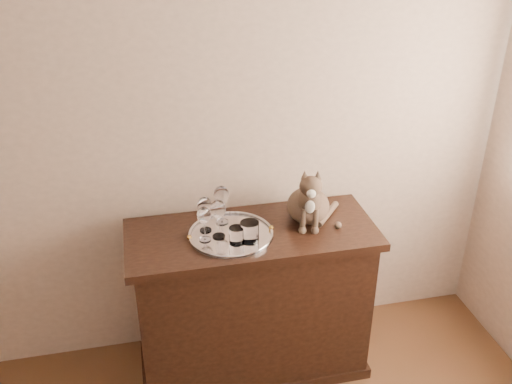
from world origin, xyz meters
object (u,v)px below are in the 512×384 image
Objects in this scene: wine_glass_a at (205,214)px; wine_glass_d at (218,219)px; wine_glass_b at (222,205)px; tray at (231,235)px; wine_glass_c at (204,224)px; cat at (309,191)px; tumbler_a at (250,232)px; sideboard at (252,302)px; tumbler_b at (237,235)px.

wine_glass_d is at bearing -51.60° from wine_glass_a.
tray is at bearing -79.41° from wine_glass_b.
wine_glass_a is 0.08m from wine_glass_c.
wine_glass_b is 0.42m from cat.
tumbler_a is at bearing -36.13° from wine_glass_a.
tray is at bearing -155.90° from cat.
tray reaches higher than sideboard.
sideboard is at bearing 10.80° from tray.
wine_glass_b is (-0.02, 0.12, 0.10)m from tray.
wine_glass_c is 1.76× the size of tumbler_a.
wine_glass_a is 0.09m from wine_glass_d.
tray is 0.43m from cat.
wine_glass_d reaches higher than wine_glass_a.
sideboard is 0.44m from tray.
tray is 0.09m from tumbler_b.
wine_glass_d is at bearing 134.72° from tumbler_b.
wine_glass_d reaches higher than tumbler_b.
sideboard is 6.91× the size of wine_glass_c.
wine_glass_b reaches higher than tumbler_a.
tumbler_b is 0.25× the size of cat.
cat is (0.42, -0.05, 0.05)m from wine_glass_b.
sideboard is 0.65m from cat.
tumbler_b is at bearing -80.37° from tray.
wine_glass_a is (-0.22, 0.04, 0.52)m from sideboard.
wine_glass_d is (-0.06, -0.01, 0.10)m from tray.
tumbler_a is at bearing -107.78° from sideboard.
tray is 0.16m from wine_glass_b.
wine_glass_b is 1.13× the size of wine_glass_c.
wine_glass_c is 0.53m from cat.
wine_glass_b is at bearing 53.44° from wine_glass_c.
sideboard is at bearing 47.19° from tumbler_b.
tray is 1.25× the size of cat.
wine_glass_a is at bearing 151.41° from tray.
cat is at bearing 23.64° from tumbler_a.
cat reaches higher than tumbler_b.
wine_glass_c is at bearing -170.80° from tray.
wine_glass_c is at bearing -155.96° from cat.
wine_glass_d is 1.96× the size of tumbler_a.
wine_glass_b is 0.13m from wine_glass_d.
wine_glass_c is (-0.13, -0.02, 0.09)m from tray.
wine_glass_a reaches higher than wine_glass_c.
wine_glass_d reaches higher than wine_glass_c.
tumbler_a is 0.37m from cat.
wine_glass_a reaches higher than tumbler_b.
wine_glass_a is at bearing -164.75° from cat.
cat reaches higher than wine_glass_c.
cat reaches higher than sideboard.
wine_glass_d is (0.07, 0.01, 0.01)m from wine_glass_c.
cat is (0.38, 0.14, 0.11)m from tumbler_b.
wine_glass_d is at bearing -173.77° from tray.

